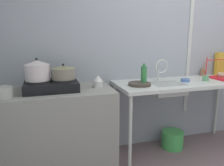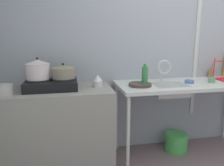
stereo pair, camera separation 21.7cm
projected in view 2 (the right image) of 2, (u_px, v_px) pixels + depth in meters
name	position (u px, v px, depth m)	size (l,w,h in m)	color
wall_back	(179.00, 45.00, 2.82)	(5.47, 0.10, 2.67)	#939AA4
wall_metal_strip	(197.00, 34.00, 2.78)	(0.05, 0.01, 2.14)	#BAC0BA
counter_concrete	(53.00, 130.00, 2.34)	(1.25, 0.63, 0.91)	gray
counter_sink	(187.00, 88.00, 2.56)	(1.68, 0.63, 0.91)	#BAC0BA
stove	(52.00, 84.00, 2.23)	(0.52, 0.39, 0.11)	black
pot_on_left_burner	(38.00, 69.00, 2.18)	(0.24, 0.24, 0.22)	silver
pot_on_right_burner	(63.00, 72.00, 2.23)	(0.24, 0.24, 0.16)	slate
pot_beside_stove	(2.00, 90.00, 1.99)	(0.18, 0.18, 0.10)	#9D9F97
percolator	(98.00, 81.00, 2.33)	(0.11, 0.11, 0.13)	beige
sink_basin	(169.00, 90.00, 2.46)	(0.39, 0.31, 0.12)	#BAC0BA
faucet	(164.00, 68.00, 2.52)	(0.17, 0.09, 0.27)	#BAC0BA
frying_pan	(140.00, 85.00, 2.38)	(0.25, 0.25, 0.03)	#3C332C
cup_by_rack	(212.00, 80.00, 2.55)	(0.08, 0.08, 0.07)	#5C9466
small_bowl_on_drainboard	(189.00, 82.00, 2.53)	(0.11, 0.11, 0.04)	#4867A5
bottle_by_sink	(145.00, 76.00, 2.39)	(0.07, 0.07, 0.24)	#31783E
utensil_jar	(211.00, 74.00, 2.89)	(0.06, 0.06, 0.20)	#936846
bucket_on_floor	(176.00, 142.00, 2.78)	(0.28, 0.28, 0.22)	green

